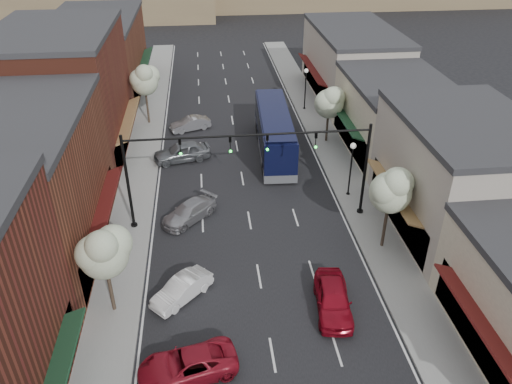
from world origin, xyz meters
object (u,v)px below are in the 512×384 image
object	(u,v)px
signal_mast_right	(332,158)
coach_bus	(274,132)
signal_mast_left	(163,167)
tree_right_far	(330,101)
lamp_post_far	(306,82)
lamp_post_near	(352,161)
red_hatchback	(333,299)
parked_car_c	(189,212)
parked_car_a	(188,365)
tree_left_far	(145,79)
parked_car_e	(190,124)
tree_left_near	(104,251)
tree_right_near	(392,189)
parked_car_d	(182,152)
parked_car_b	(182,289)

from	to	relation	value
signal_mast_right	coach_bus	world-z (taller)	signal_mast_right
signal_mast_left	tree_right_far	size ratio (longest dim) A/B	1.51
signal_mast_left	lamp_post_far	xyz separation A→B (m)	(13.42, 20.00, -1.62)
lamp_post_near	red_hatchback	size ratio (longest dim) A/B	0.96
signal_mast_right	signal_mast_left	xyz separation A→B (m)	(-11.24, 0.00, 0.00)
lamp_post_far	parked_car_c	world-z (taller)	lamp_post_far
signal_mast_left	parked_car_a	bearing A→B (deg)	-83.62
signal_mast_right	tree_left_far	distance (m)	22.68
signal_mast_right	parked_car_a	bearing A→B (deg)	-127.69
tree_left_far	parked_car_e	size ratio (longest dim) A/B	1.58
parked_car_a	tree_right_far	bearing A→B (deg)	141.00
tree_left_near	parked_car_e	distance (m)	24.69
tree_right_near	parked_car_d	world-z (taller)	tree_right_near
tree_left_far	parked_car_a	world-z (taller)	tree_left_far
signal_mast_left	lamp_post_near	xyz separation A→B (m)	(13.42, 2.50, -1.62)
lamp_post_far	parked_car_c	distance (m)	22.96
lamp_post_far	coach_bus	bearing A→B (deg)	-115.93
parked_car_b	signal_mast_left	bearing A→B (deg)	143.62
lamp_post_far	coach_bus	distance (m)	10.53
tree_right_near	tree_right_far	xyz separation A→B (m)	(0.00, 16.00, -0.46)
parked_car_d	parked_car_e	bearing A→B (deg)	160.95
signal_mast_right	signal_mast_left	size ratio (longest dim) A/B	1.00
tree_right_far	lamp_post_far	world-z (taller)	tree_right_far
signal_mast_left	lamp_post_near	size ratio (longest dim) A/B	1.85
lamp_post_near	parked_car_c	distance (m)	12.38
lamp_post_near	parked_car_e	distance (m)	18.24
lamp_post_near	signal_mast_right	bearing A→B (deg)	-131.05
tree_right_far	tree_left_far	size ratio (longest dim) A/B	0.89
tree_left_near	parked_car_d	world-z (taller)	tree_left_near
lamp_post_near	tree_right_far	bearing A→B (deg)	86.69
signal_mast_right	red_hatchback	world-z (taller)	signal_mast_right
tree_left_near	parked_car_a	world-z (taller)	tree_left_near
parked_car_d	red_hatchback	bearing A→B (deg)	11.35
tree_left_near	signal_mast_right	bearing A→B (deg)	30.14
tree_left_near	lamp_post_near	size ratio (longest dim) A/B	1.28
signal_mast_right	tree_left_far	size ratio (longest dim) A/B	1.34
lamp_post_far	parked_car_d	distance (m)	16.45
signal_mast_left	tree_right_far	bearing A→B (deg)	40.54
tree_right_near	lamp_post_near	world-z (taller)	tree_right_near
parked_car_b	parked_car_e	size ratio (longest dim) A/B	1.00
signal_mast_right	red_hatchback	xyz separation A→B (m)	(-1.88, -9.19, -3.83)
parked_car_b	parked_car_e	world-z (taller)	parked_car_e
tree_left_near	coach_bus	size ratio (longest dim) A/B	0.46
lamp_post_near	red_hatchback	distance (m)	12.58
parked_car_a	parked_car_c	xyz separation A→B (m)	(0.00, 13.29, -0.02)
signal_mast_right	lamp_post_near	xyz separation A→B (m)	(2.18, 2.50, -1.62)
parked_car_b	coach_bus	bearing A→B (deg)	112.02
tree_right_near	lamp_post_near	xyz separation A→B (m)	(-0.55, 6.56, -1.45)
red_hatchback	parked_car_e	size ratio (longest dim) A/B	1.19
lamp_post_far	parked_car_b	world-z (taller)	lamp_post_far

